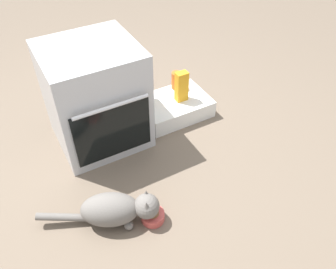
% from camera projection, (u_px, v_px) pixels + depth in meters
% --- Properties ---
extents(ground, '(8.00, 8.00, 0.00)m').
position_uv_depth(ground, '(123.00, 170.00, 2.31)').
color(ground, '#6B5B4C').
extents(oven, '(0.60, 0.61, 0.72)m').
position_uv_depth(oven, '(95.00, 97.00, 2.31)').
color(oven, '#B7BABF').
rests_on(oven, ground).
extents(pantry_cabinet, '(0.52, 0.38, 0.14)m').
position_uv_depth(pantry_cabinet, '(174.00, 107.00, 2.71)').
color(pantry_cabinet, white).
rests_on(pantry_cabinet, ground).
extents(food_bowl, '(0.14, 0.14, 0.08)m').
position_uv_depth(food_bowl, '(153.00, 216.00, 2.01)').
color(food_bowl, '#C64C47').
rests_on(food_bowl, ground).
extents(cat, '(0.65, 0.36, 0.21)m').
position_uv_depth(cat, '(116.00, 209.00, 1.94)').
color(cat, slate).
rests_on(cat, ground).
extents(juice_carton, '(0.09, 0.06, 0.24)m').
position_uv_depth(juice_carton, '(182.00, 87.00, 2.58)').
color(juice_carton, orange).
rests_on(juice_carton, pantry_cabinet).
extents(sauce_jar, '(0.08, 0.08, 0.14)m').
position_uv_depth(sauce_jar, '(177.00, 80.00, 2.73)').
color(sauce_jar, '#D16023').
rests_on(sauce_jar, pantry_cabinet).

